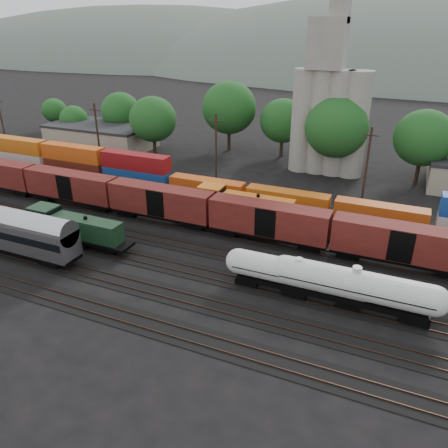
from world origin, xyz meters
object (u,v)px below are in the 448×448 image
at_px(green_locomotive, 69,226).
at_px(grain_silo, 329,110).
at_px(tank_car_a, 298,275).
at_px(orange_locomotive, 238,204).

height_order(green_locomotive, grain_silo, grain_silo).
bearing_deg(tank_car_a, orange_locomotive, 129.43).
distance_m(green_locomotive, tank_car_a, 28.88).
xyz_separation_m(green_locomotive, orange_locomotive, (16.55, 15.00, 0.02)).
bearing_deg(green_locomotive, grain_silo, 60.70).
xyz_separation_m(tank_car_a, orange_locomotive, (-12.33, 15.00, -0.04)).
bearing_deg(tank_car_a, green_locomotive, 180.00).
xyz_separation_m(orange_locomotive, grain_silo, (6.46, 26.00, 8.87)).
xyz_separation_m(green_locomotive, tank_car_a, (28.88, -0.00, 0.06)).
bearing_deg(tank_car_a, grain_silo, 98.15).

